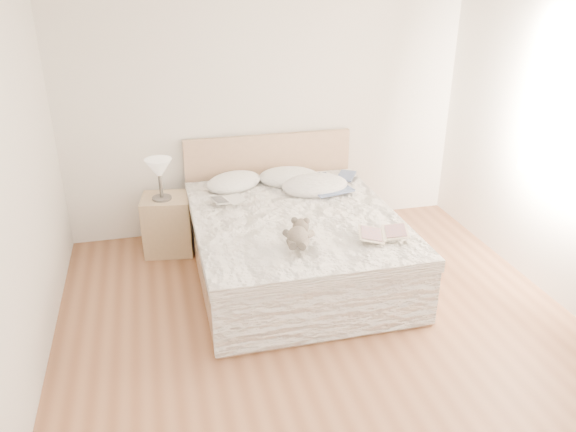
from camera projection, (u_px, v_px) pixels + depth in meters
The scene contains 12 objects.
floor at pixel (334, 351), 4.07m from camera, with size 4.00×4.50×0.00m, color brown.
wall_back at pixel (266, 98), 5.50m from camera, with size 4.00×0.02×2.70m, color white.
bed at pixel (293, 241), 5.00m from camera, with size 1.72×2.14×1.00m.
nightstand at pixel (168, 224), 5.37m from camera, with size 0.45×0.40×0.56m, color tan.
table_lamp at pixel (159, 171), 5.10m from camera, with size 0.29×0.29×0.39m.
pillow_left at pixel (234, 182), 5.40m from camera, with size 0.57×0.40×0.17m, color white.
pillow_middle at pixel (289, 177), 5.52m from camera, with size 0.60×0.42×0.18m, color white.
pillow_right at pixel (315, 185), 5.31m from camera, with size 0.64×0.45×0.19m, color white.
blouse at pixel (323, 184), 5.36m from camera, with size 0.58×0.62×0.02m, color #3F4F76, non-canonical shape.
photo_book at pixel (228, 200), 5.01m from camera, with size 0.29×0.20×0.02m, color silver.
childrens_book at pixel (383, 234), 4.39m from camera, with size 0.41×0.28×0.03m, color beige.
teddy_bear at pixel (298, 243), 4.21m from camera, with size 0.21×0.30×0.16m, color #645A4F, non-canonical shape.
Camera 1 is at (-1.12, -3.12, 2.58)m, focal length 35.00 mm.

